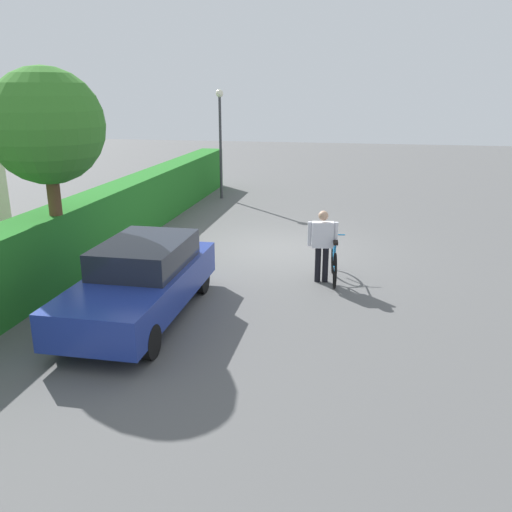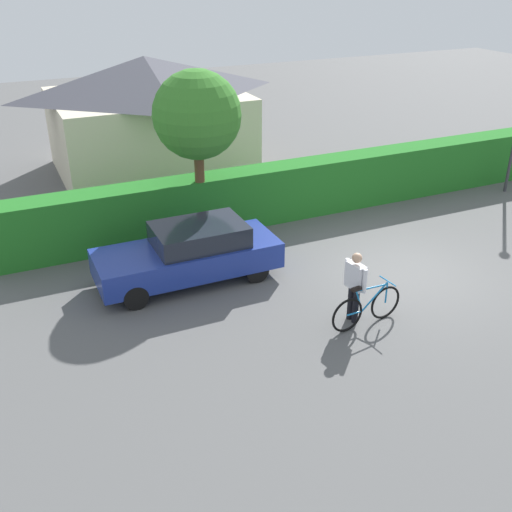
{
  "view_description": "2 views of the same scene",
  "coord_description": "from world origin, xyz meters",
  "views": [
    {
      "loc": [
        -13.57,
        -2.0,
        4.05
      ],
      "look_at": [
        -3.09,
        0.02,
        0.74
      ],
      "focal_mm": 37.81,
      "sensor_mm": 36.0,
      "label": 1
    },
    {
      "loc": [
        -8.66,
        -10.24,
        6.96
      ],
      "look_at": [
        -3.92,
        0.19,
        1.18
      ],
      "focal_mm": 41.95,
      "sensor_mm": 36.0,
      "label": 2
    }
  ],
  "objects": [
    {
      "name": "ground_plane",
      "position": [
        0.0,
        0.0,
        0.0
      ],
      "size": [
        60.0,
        60.0,
        0.0
      ],
      "primitive_type": "plane",
      "color": "#575757"
    },
    {
      "name": "bicycle",
      "position": [
        -2.18,
        -1.55,
        0.41
      ],
      "size": [
        1.77,
        0.5,
        0.98
      ],
      "color": "black",
      "rests_on": "ground"
    },
    {
      "name": "tree_kerbside",
      "position": [
        -3.79,
        4.05,
        3.33
      ],
      "size": [
        2.26,
        2.26,
        4.5
      ],
      "color": "brown",
      "rests_on": "ground"
    },
    {
      "name": "person_rider",
      "position": [
        -2.34,
        -1.29,
        0.92
      ],
      "size": [
        0.26,
        0.64,
        1.59
      ],
      "color": "black",
      "rests_on": "ground"
    },
    {
      "name": "street_lamp",
      "position": [
        6.48,
        3.24,
        2.63
      ],
      "size": [
        0.28,
        0.28,
        4.05
      ],
      "color": "#38383D",
      "rests_on": "ground"
    },
    {
      "name": "parked_car_near",
      "position": [
        -4.87,
        1.81,
        0.72
      ],
      "size": [
        4.3,
        1.65,
        1.39
      ],
      "color": "navy",
      "rests_on": "ground"
    },
    {
      "name": "hedge_row",
      "position": [
        0.0,
        4.36,
        0.8
      ],
      "size": [
        18.62,
        0.9,
        1.59
      ],
      "primitive_type": "cube",
      "color": "#227222",
      "rests_on": "ground"
    }
  ]
}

